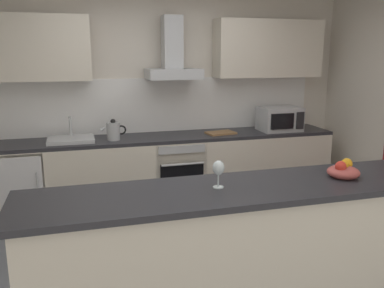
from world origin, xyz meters
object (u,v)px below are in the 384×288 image
(kettle, at_px, (113,131))
(range_hood, at_px, (173,59))
(sink, at_px, (71,139))
(chopping_board, at_px, (221,133))
(fruit_bowl, at_px, (343,171))
(refrigerator, at_px, (19,187))
(wine_glass, at_px, (218,169))
(oven, at_px, (176,171))
(microwave, at_px, (280,119))

(kettle, bearing_deg, range_hood, 12.61)
(sink, distance_m, chopping_board, 1.75)
(fruit_bowl, bearing_deg, refrigerator, 136.70)
(kettle, relative_size, wine_glass, 1.62)
(sink, xyz_separation_m, kettle, (0.46, -0.04, 0.08))
(refrigerator, xyz_separation_m, sink, (0.58, 0.01, 0.50))
(range_hood, bearing_deg, fruit_bowl, -75.02)
(oven, relative_size, microwave, 1.60)
(kettle, height_order, fruit_bowl, same)
(chopping_board, bearing_deg, sink, 178.86)
(oven, bearing_deg, fruit_bowl, -74.21)
(refrigerator, height_order, range_hood, range_hood)
(chopping_board, bearing_deg, microwave, -0.31)
(sink, height_order, wine_glass, wine_glass)
(fruit_bowl, distance_m, chopping_board, 2.26)
(range_hood, xyz_separation_m, chopping_board, (0.55, -0.15, -0.88))
(oven, distance_m, range_hood, 1.33)
(wine_glass, distance_m, chopping_board, 2.39)
(microwave, distance_m, sink, 2.53)
(sink, distance_m, kettle, 0.47)
(oven, bearing_deg, kettle, -177.36)
(kettle, xyz_separation_m, fruit_bowl, (1.37, -2.24, 0.06))
(oven, height_order, wine_glass, wine_glass)
(sink, relative_size, wine_glass, 2.81)
(fruit_bowl, bearing_deg, sink, 128.77)
(sink, distance_m, fruit_bowl, 2.93)
(sink, bearing_deg, kettle, -5.51)
(oven, distance_m, wine_glass, 2.37)
(range_hood, bearing_deg, sink, -174.32)
(oven, bearing_deg, refrigerator, -179.91)
(microwave, bearing_deg, wine_glass, -125.72)
(microwave, height_order, range_hood, range_hood)
(refrigerator, relative_size, chopping_board, 2.50)
(oven, distance_m, microwave, 1.46)
(kettle, height_order, wine_glass, wine_glass)
(wine_glass, bearing_deg, oven, 83.31)
(refrigerator, height_order, fruit_bowl, fruit_bowl)
(microwave, xyz_separation_m, chopping_board, (-0.78, 0.00, -0.14))
(wine_glass, bearing_deg, sink, 112.29)
(fruit_bowl, bearing_deg, kettle, 121.49)
(range_hood, relative_size, wine_glass, 4.05)
(sink, bearing_deg, chopping_board, -1.14)
(wine_glass, relative_size, chopping_board, 0.52)
(kettle, height_order, chopping_board, kettle)
(oven, relative_size, chopping_board, 2.35)
(refrigerator, relative_size, range_hood, 1.18)
(microwave, bearing_deg, range_hood, 173.28)
(sink, distance_m, range_hood, 1.47)
(oven, bearing_deg, sink, 179.47)
(kettle, distance_m, chopping_board, 1.29)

